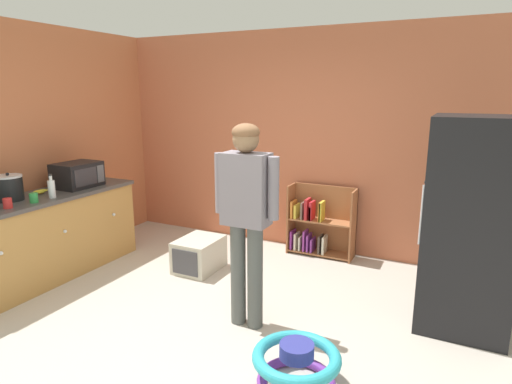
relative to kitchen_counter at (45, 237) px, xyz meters
name	(u,v)px	position (x,y,z in m)	size (l,w,h in m)	color
ground_plane	(213,333)	(2.20, -0.20, -0.45)	(12.00, 12.00, 0.00)	beige
back_wall	(310,142)	(2.20, 2.13, 0.90)	(5.20, 0.06, 2.70)	#C16847
left_side_wall	(56,144)	(-0.43, 0.60, 0.90)	(0.06, 2.99, 2.70)	#C06B44
kitchen_counter	(45,237)	(0.00, 0.00, 0.00)	(0.65, 2.11, 0.90)	#B18042
refrigerator	(470,226)	(4.04, 0.86, 0.44)	(0.73, 0.68, 1.78)	black
bookshelf	(318,224)	(2.40, 1.94, -0.07)	(0.80, 0.28, 0.85)	#A2623B
standing_person	(246,207)	(2.38, 0.06, 0.59)	(0.57, 0.22, 1.72)	#545854
baby_walker	(296,365)	(3.06, -0.51, -0.29)	(0.60, 0.60, 0.32)	purple
pet_carrier	(199,254)	(1.36, 0.87, -0.27)	(0.42, 0.55, 0.36)	beige
microwave	(78,175)	(0.01, 0.49, 0.59)	(0.37, 0.48, 0.28)	black
crock_pot	(9,188)	(-0.10, -0.26, 0.58)	(0.26, 0.26, 0.28)	black
banana_bunch	(41,191)	(-0.07, 0.07, 0.48)	(0.12, 0.16, 0.04)	yellow
clear_bottle	(52,188)	(0.18, 0.00, 0.55)	(0.07, 0.07, 0.25)	silver
red_cup	(8,203)	(0.16, -0.47, 0.50)	(0.08, 0.08, 0.10)	red
orange_cup	(88,177)	(-0.17, 0.80, 0.50)	(0.08, 0.08, 0.10)	orange
green_cup	(34,198)	(0.19, -0.22, 0.50)	(0.08, 0.08, 0.10)	green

